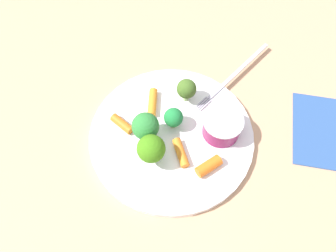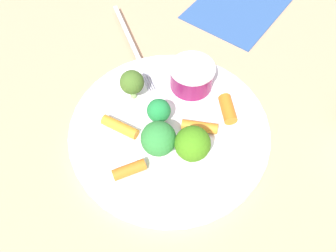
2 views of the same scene
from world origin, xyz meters
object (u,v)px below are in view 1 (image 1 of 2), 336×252
Objects in this scene: carrot_stick_0 at (209,166)px; carrot_stick_1 at (181,153)px; broccoli_floret_3 at (187,89)px; carrot_stick_2 at (122,124)px; plate at (171,136)px; fork at (233,76)px; carrot_stick_3 at (152,103)px; broccoli_floret_2 at (146,126)px; broccoli_floret_0 at (151,149)px; sauce_cup at (222,126)px; broccoli_floret_1 at (176,118)px.

carrot_stick_1 is (-0.05, 0.02, -0.00)m from carrot_stick_0.
broccoli_floret_3 is 0.11m from carrot_stick_1.
plate is at bearing 0.56° from carrot_stick_2.
plate is 1.55× the size of fork.
carrot_stick_3 is at bearing 137.39° from carrot_stick_0.
broccoli_floret_0 is at bearing -65.88° from broccoli_floret_2.
sauce_cup is 0.12m from broccoli_floret_2.
carrot_stick_3 is at bearing 92.82° from broccoli_floret_2.
carrot_stick_1 and carrot_stick_3 have the same top height.
broccoli_floret_1 is at bearing -35.82° from carrot_stick_3.
plate is 0.08m from carrot_stick_2.
broccoli_floret_2 is (-0.04, -0.01, 0.04)m from plate.
broccoli_floret_1 reaches higher than carrot_stick_0.
broccoli_floret_0 is at bearing -120.65° from fork.
sauce_cup is 0.12m from carrot_stick_3.
broccoli_floret_0 is 0.34× the size of fork.
fork is (0.08, 0.06, -0.03)m from broccoli_floret_3.
sauce_cup is at bearing 13.16° from plate.
broccoli_floret_2 is 1.09× the size of carrot_stick_3.
carrot_stick_2 is (-0.09, -0.02, -0.02)m from broccoli_floret_1.
broccoli_floret_1 is 0.06m from carrot_stick_1.
carrot_stick_1 is at bearing -20.01° from broccoli_floret_2.
broccoli_floret_0 reaches higher than carrot_stick_2.
broccoli_floret_0 is 0.08m from carrot_stick_2.
carrot_stick_2 is 0.24× the size of fork.
broccoli_floret_0 is 1.47× the size of broccoli_floret_1.
broccoli_floret_0 is 1.43× the size of carrot_stick_0.
carrot_stick_0 reaches higher than carrot_stick_3.
broccoli_floret_0 is at bearing -78.74° from carrot_stick_3.
carrot_stick_0 is 0.87× the size of carrot_stick_1.
carrot_stick_1 is at bearing -17.83° from carrot_stick_2.
broccoli_floret_3 is (0.01, 0.07, 0.04)m from plate.
broccoli_floret_1 is at bearing 133.20° from carrot_stick_0.
broccoli_floret_0 is 0.09m from carrot_stick_0.
sauce_cup is 1.34× the size of broccoli_floret_3.
carrot_stick_2 is 0.80× the size of carrot_stick_3.
carrot_stick_2 is (-0.09, -0.07, -0.02)m from broccoli_floret_3.
carrot_stick_1 reaches higher than fork.
sauce_cup is at bearing 0.99° from broccoli_floret_1.
broccoli_floret_0 is 1.14× the size of carrot_stick_3.
fork is at bearing 68.34° from carrot_stick_1.
carrot_stick_0 is (0.07, -0.05, 0.01)m from plate.
broccoli_floret_0 is at bearing -39.03° from carrot_stick_2.
carrot_stick_1 is 0.93× the size of carrot_stick_3.
fork is (0.13, 0.15, -0.03)m from broccoli_floret_2.
carrot_stick_3 is at bearing 165.23° from sauce_cup.
broccoli_floret_0 is 0.22m from fork.
carrot_stick_1 is at bearing 161.26° from carrot_stick_0.
broccoli_floret_1 is 0.84× the size of broccoli_floret_3.
broccoli_floret_3 reaches higher than sauce_cup.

